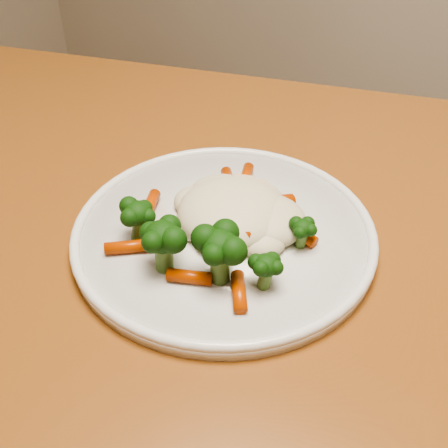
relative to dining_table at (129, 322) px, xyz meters
The scene contains 3 objects.
dining_table is the anchor object (origin of this frame).
plate 0.14m from the dining_table, 51.07° to the left, with size 0.30×0.30×0.01m, color white.
meal 0.16m from the dining_table, 46.16° to the left, with size 0.19×0.20×0.05m.
Camera 1 is at (0.32, 0.03, 1.11)m, focal length 45.00 mm.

